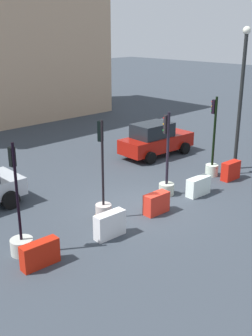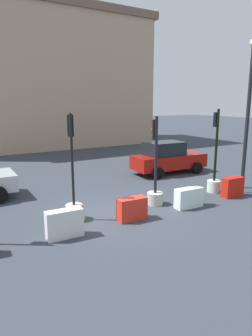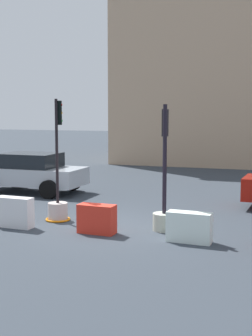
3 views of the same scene
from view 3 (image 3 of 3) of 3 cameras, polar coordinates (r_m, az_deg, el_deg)
ground_plane at (r=14.01m, az=-2.12°, el=-6.86°), size 120.00×120.00×0.00m
traffic_light_1 at (r=14.75m, az=-8.03°, el=-3.80°), size 0.75×0.75×3.64m
traffic_light_2 at (r=13.42m, az=4.53°, el=-4.44°), size 0.63×0.63×3.47m
construction_barrier_1 at (r=14.15m, az=-13.01°, el=-5.10°), size 1.13×0.42×0.86m
construction_barrier_2 at (r=13.16m, az=-3.44°, el=-6.01°), size 1.03×0.48×0.79m
construction_barrier_3 at (r=12.37m, az=7.46°, el=-6.93°), size 1.15×0.47×0.77m
car_silver_hatchback at (r=19.88m, az=-11.09°, el=-0.48°), size 4.32×2.32×1.60m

